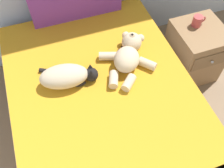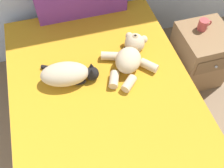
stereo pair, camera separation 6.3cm
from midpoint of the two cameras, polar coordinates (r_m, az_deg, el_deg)
bed at (r=2.02m, az=-0.48°, el=-7.11°), size 1.34×1.98×0.55m
cat at (r=1.82m, az=-8.83°, el=2.17°), size 0.42×0.30×0.15m
teddy_bear at (r=1.92m, az=4.97°, el=6.24°), size 0.41×0.49×0.17m
cell_phone at (r=2.09m, az=5.68°, el=8.53°), size 0.16×0.13×0.01m
nightstand at (r=2.52m, az=19.38°, el=5.90°), size 0.42×0.47×0.55m
mug at (r=2.33m, az=20.29°, el=12.21°), size 0.12×0.08×0.09m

